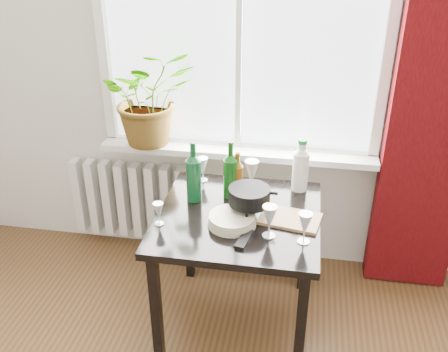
% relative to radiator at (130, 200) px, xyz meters
% --- Properties ---
extents(window, '(1.72, 0.08, 1.62)m').
position_rel_radiator_xyz_m(window, '(0.75, 0.04, 1.22)').
color(window, white).
rests_on(window, ground).
extents(windowsill, '(1.72, 0.20, 0.04)m').
position_rel_radiator_xyz_m(windowsill, '(0.75, -0.03, 0.44)').
color(windowsill, silver).
rests_on(windowsill, ground).
extents(curtain, '(0.50, 0.12, 2.56)m').
position_rel_radiator_xyz_m(curtain, '(1.87, -0.06, 0.92)').
color(curtain, '#360407').
rests_on(curtain, ground).
extents(radiator, '(0.80, 0.10, 0.55)m').
position_rel_radiator_xyz_m(radiator, '(0.00, 0.00, 0.00)').
color(radiator, silver).
rests_on(radiator, ground).
extents(table, '(0.85, 0.85, 0.74)m').
position_rel_radiator_xyz_m(table, '(0.85, -0.63, 0.27)').
color(table, black).
rests_on(table, ground).
extents(potted_plant, '(0.70, 0.67, 0.60)m').
position_rel_radiator_xyz_m(potted_plant, '(0.20, -0.03, 0.77)').
color(potted_plant, '#346C1C').
rests_on(potted_plant, windowsill).
extents(wine_bottle_left, '(0.11, 0.11, 0.35)m').
position_rel_radiator_xyz_m(wine_bottle_left, '(0.59, -0.52, 0.54)').
color(wine_bottle_left, '#0C431E').
rests_on(wine_bottle_left, table).
extents(wine_bottle_right, '(0.08, 0.08, 0.34)m').
position_rel_radiator_xyz_m(wine_bottle_right, '(0.78, -0.45, 0.53)').
color(wine_bottle_right, '#0D440E').
rests_on(wine_bottle_right, table).
extents(bottle_amber, '(0.07, 0.07, 0.27)m').
position_rel_radiator_xyz_m(bottle_amber, '(0.81, -0.43, 0.49)').
color(bottle_amber, brown).
rests_on(bottle_amber, table).
extents(cleaning_bottle, '(0.11, 0.11, 0.32)m').
position_rel_radiator_xyz_m(cleaning_bottle, '(1.15, -0.30, 0.52)').
color(cleaning_bottle, white).
rests_on(cleaning_bottle, table).
extents(wineglass_front_right, '(0.09, 0.09, 0.17)m').
position_rel_radiator_xyz_m(wineglass_front_right, '(1.03, -0.80, 0.45)').
color(wineglass_front_right, silver).
rests_on(wineglass_front_right, table).
extents(wineglass_far_right, '(0.09, 0.09, 0.16)m').
position_rel_radiator_xyz_m(wineglass_far_right, '(1.19, -0.83, 0.44)').
color(wineglass_far_right, white).
rests_on(wineglass_far_right, table).
extents(wineglass_back_center, '(0.09, 0.09, 0.19)m').
position_rel_radiator_xyz_m(wineglass_back_center, '(0.88, -0.37, 0.46)').
color(wineglass_back_center, silver).
rests_on(wineglass_back_center, table).
extents(wineglass_back_left, '(0.08, 0.08, 0.15)m').
position_rel_radiator_xyz_m(wineglass_back_left, '(0.59, -0.29, 0.43)').
color(wineglass_back_left, white).
rests_on(wineglass_back_left, table).
extents(wineglass_front_left, '(0.05, 0.05, 0.13)m').
position_rel_radiator_xyz_m(wineglass_front_left, '(0.47, -0.79, 0.42)').
color(wineglass_front_left, silver).
rests_on(wineglass_front_left, table).
extents(plate_stack, '(0.33, 0.33, 0.05)m').
position_rel_radiator_xyz_m(plate_stack, '(0.83, -0.73, 0.39)').
color(plate_stack, beige).
rests_on(plate_stack, table).
extents(fondue_pot, '(0.28, 0.25, 0.17)m').
position_rel_radiator_xyz_m(fondue_pot, '(0.91, -0.64, 0.44)').
color(fondue_pot, black).
rests_on(fondue_pot, table).
extents(tv_remote, '(0.08, 0.17, 0.02)m').
position_rel_radiator_xyz_m(tv_remote, '(0.91, -0.86, 0.37)').
color(tv_remote, black).
rests_on(tv_remote, table).
extents(cutting_board, '(0.34, 0.25, 0.02)m').
position_rel_radiator_xyz_m(cutting_board, '(1.12, -0.64, 0.37)').
color(cutting_board, olive).
rests_on(cutting_board, table).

